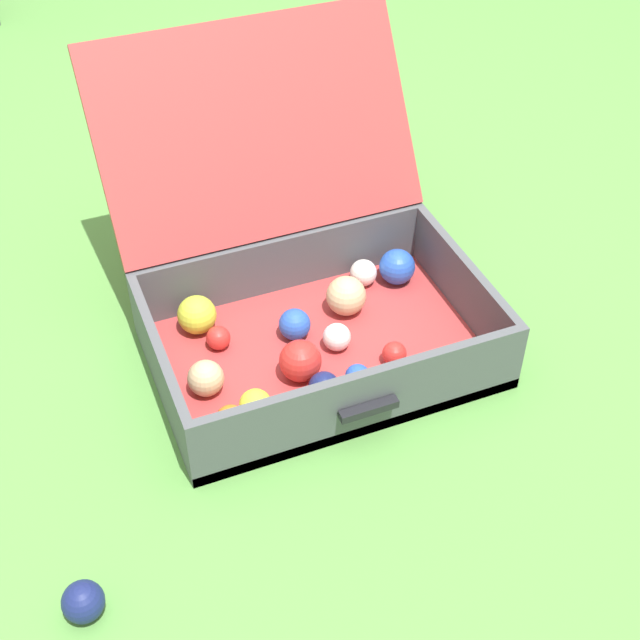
{
  "coord_description": "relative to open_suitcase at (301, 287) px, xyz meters",
  "views": [
    {
      "loc": [
        -0.46,
        -1.23,
        1.24
      ],
      "look_at": [
        0.01,
        -0.05,
        0.1
      ],
      "focal_mm": 49.66,
      "sensor_mm": 36.0,
      "label": 1
    }
  ],
  "objects": [
    {
      "name": "ground_plane",
      "position": [
        -0.0,
        -0.03,
        -0.12
      ],
      "size": [
        16.0,
        16.0,
        0.0
      ],
      "primitive_type": "plane",
      "color": "#569342"
    },
    {
      "name": "stray_ball_on_grass",
      "position": [
        -0.54,
        -0.47,
        -0.09
      ],
      "size": [
        0.07,
        0.07,
        0.07
      ],
      "primitive_type": "sphere",
      "color": "navy",
      "rests_on": "ground"
    },
    {
      "name": "open_suitcase",
      "position": [
        0.0,
        0.0,
        0.0
      ],
      "size": [
        0.65,
        0.71,
        0.53
      ],
      "color": "#B23838",
      "rests_on": "ground"
    }
  ]
}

